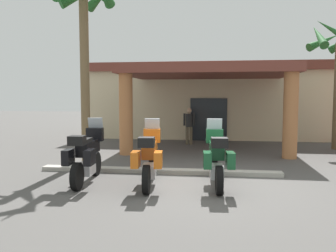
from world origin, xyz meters
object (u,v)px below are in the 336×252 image
at_px(motel_building, 210,99).
at_px(motorcycle_black, 87,155).
at_px(motorcycle_orange, 149,158).
at_px(motorcycle_green, 217,158).
at_px(palm_tree_roadside, 84,20).
at_px(pedestrian, 189,124).

height_order(motel_building, motorcycle_black, motel_building).
height_order(motel_building, motorcycle_orange, motel_building).
distance_m(motorcycle_green, palm_tree_roadside, 6.51).
xyz_separation_m(motorcycle_orange, palm_tree_roadside, (-2.70, 2.90, 3.99)).
height_order(pedestrian, palm_tree_roadside, palm_tree_roadside).
relative_size(motorcycle_black, motorcycle_orange, 1.00).
height_order(motorcycle_orange, pedestrian, pedestrian).
bearing_deg(motel_building, palm_tree_roadside, -114.77).
bearing_deg(motorcycle_black, palm_tree_roadside, 17.68).
xyz_separation_m(motel_building, pedestrian, (-0.88, -3.92, -1.07)).
bearing_deg(motorcycle_green, motorcycle_black, 86.78).
relative_size(motel_building, palm_tree_roadside, 2.09).
relative_size(motorcycle_orange, pedestrian, 1.34).
distance_m(motel_building, pedestrian, 4.16).
relative_size(motel_building, motorcycle_green, 5.74).
relative_size(motel_building, motorcycle_orange, 5.75).
bearing_deg(motorcycle_black, pedestrian, -18.81).
bearing_deg(motorcycle_green, palm_tree_roadside, 53.42).
height_order(motorcycle_black, pedestrian, pedestrian).
bearing_deg(pedestrian, motorcycle_green, -162.90).
height_order(motorcycle_green, pedestrian, pedestrian).
bearing_deg(palm_tree_roadside, pedestrian, 55.60).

